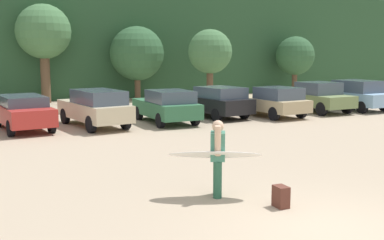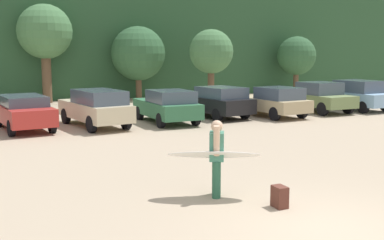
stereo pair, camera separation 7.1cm
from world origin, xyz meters
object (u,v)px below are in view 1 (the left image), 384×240
Objects in this scene: person_adult at (218,154)px; backpack_dropped at (281,197)px; surfboard_white at (215,155)px; parked_car_tan at (272,101)px; parked_car_sky_blue at (354,95)px; parked_car_champagne at (95,107)px; parked_car_black at (214,101)px; parked_car_olive_green at (318,97)px; parked_car_forest_green at (167,106)px; parked_car_red at (23,111)px.

person_adult reaches higher than backpack_dropped.
surfboard_white is 1.67m from backpack_dropped.
parked_car_tan is 13.78m from person_adult.
parked_car_champagne is at bearing 85.98° from parked_car_sky_blue.
person_adult is at bearing 135.29° from parked_car_tan.
parked_car_sky_blue is 2.69× the size of person_adult.
parked_car_black reaches higher than parked_car_tan.
parked_car_olive_green is 2.37× the size of person_adult.
parked_car_champagne is at bearing 82.14° from parked_car_tan.
parked_car_olive_green is at bearing 49.35° from backpack_dropped.
parked_car_black is at bearing -73.81° from parked_car_forest_green.
parked_car_tan reaches higher than parked_car_red.
parked_car_black is at bearing -93.24° from parked_car_champagne.
backpack_dropped is (-13.44, -12.73, -0.63)m from parked_car_sky_blue.
surfboard_white is 4.66× the size of backpack_dropped.
parked_car_red is 0.97× the size of parked_car_sky_blue.
parked_car_red is 9.03m from parked_car_black.
parked_car_forest_green is 11.29m from person_adult.
parked_car_forest_green is at bearing 97.72° from parked_car_black.
parked_car_sky_blue is 18.47m from surfboard_white.
parked_car_sky_blue is at bearing -98.23° from parked_car_red.
parked_car_tan is 13.88m from surfboard_white.
parked_car_black is (9.02, 0.41, 0.02)m from parked_car_red.
parked_car_red is at bearing 70.91° from parked_car_champagne.
parked_car_forest_green is 2.03× the size of surfboard_white.
parked_car_tan is at bearing -101.22° from parked_car_red.
surfboard_white is at bearing 122.90° from parked_car_sky_blue.
backpack_dropped is (4.19, -12.67, -0.56)m from parked_car_red.
parked_car_red is 1.01× the size of parked_car_tan.
parked_car_forest_green is 0.92× the size of parked_car_sky_blue.
parked_car_olive_green reaches higher than surfboard_white.
parked_car_olive_green is 9.03× the size of backpack_dropped.
parked_car_sky_blue is (8.61, -0.35, 0.06)m from parked_car_black.
surfboard_white is at bearing -172.73° from parked_car_red.
parked_car_champagne is 11.05m from person_adult.
parked_car_black is 2.82× the size of person_adult.
surfboard_white is at bearing 143.44° from parked_car_black.
parked_car_black is (6.10, 0.83, -0.07)m from parked_car_champagne.
parked_car_sky_blue is (5.85, 0.63, 0.08)m from parked_car_tan.
surfboard_white is (-5.79, -11.92, 0.17)m from parked_car_black.
parked_car_sky_blue reaches higher than backpack_dropped.
surfboard_white is at bearing 170.65° from parked_car_champagne.
parked_car_tan is (2.76, -0.98, -0.02)m from parked_car_black.
parked_car_red is 11.80m from parked_car_tan.
parked_car_red is 0.93× the size of parked_car_champagne.
parked_car_red is 13.36m from backpack_dropped.
surfboard_white is at bearing 135.12° from parked_car_tan.
parked_car_red is at bearing 84.31° from parked_car_sky_blue.
backpack_dropped is at bearing 127.56° from parked_car_sky_blue.
parked_car_champagne reaches higher than surfboard_white.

